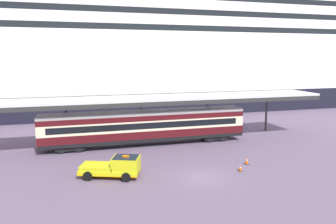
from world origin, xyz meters
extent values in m
plane|color=#63536D|center=(0.00, 0.00, 0.00)|extent=(400.00, 400.00, 0.00)
cube|color=black|center=(-3.64, 44.68, 2.08)|extent=(122.26, 31.21, 4.16)
cube|color=white|center=(-3.64, 44.68, 9.01)|extent=(122.26, 31.21, 9.70)
cube|color=white|center=(-3.64, 44.68, 15.27)|extent=(112.48, 28.72, 2.81)
cube|color=black|center=(-3.64, 30.37, 15.41)|extent=(107.59, 0.12, 1.01)
cube|color=white|center=(-3.64, 44.68, 18.08)|extent=(107.98, 27.57, 2.81)
cube|color=black|center=(-3.64, 30.95, 18.22)|extent=(103.28, 0.12, 1.01)
cube|color=white|center=(-3.64, 44.68, 20.89)|extent=(103.48, 26.42, 2.81)
cube|color=silver|center=(-2.49, 12.48, 5.59)|extent=(45.36, 5.42, 0.25)
cube|color=#2D2D2D|center=(-2.49, 9.87, 5.21)|extent=(45.36, 0.20, 0.50)
cylinder|color=#2D2D2D|center=(-11.56, 14.79, 2.73)|extent=(0.28, 0.28, 5.46)
cylinder|color=#2D2D2D|center=(-2.49, 14.79, 2.73)|extent=(0.28, 0.28, 5.46)
cylinder|color=#2D2D2D|center=(6.58, 14.79, 2.73)|extent=(0.28, 0.28, 5.46)
cylinder|color=#2D2D2D|center=(15.65, 14.79, 2.73)|extent=(0.28, 0.28, 5.46)
cube|color=black|center=(-2.49, 11.98, 0.85)|extent=(24.23, 2.80, 0.40)
cube|color=#470F14|center=(-2.49, 11.98, 1.50)|extent=(24.23, 2.80, 0.90)
cube|color=beige|center=(-2.49, 11.98, 2.55)|extent=(24.23, 2.80, 1.20)
cube|color=black|center=(-2.49, 10.61, 2.60)|extent=(22.29, 0.08, 0.72)
cube|color=#470F14|center=(-2.49, 11.98, 3.45)|extent=(24.23, 2.80, 0.60)
cube|color=#969696|center=(-2.49, 11.98, 3.93)|extent=(24.23, 2.69, 0.36)
cube|color=black|center=(-11.21, 11.98, 0.45)|extent=(3.20, 2.35, 0.50)
cylinder|color=black|center=(-12.11, 10.80, 0.42)|extent=(0.84, 0.12, 0.84)
cylinder|color=black|center=(-10.31, 10.80, 0.42)|extent=(0.84, 0.12, 0.84)
cube|color=black|center=(6.23, 11.98, 0.45)|extent=(3.20, 2.35, 0.50)
cylinder|color=black|center=(5.33, 10.80, 0.42)|extent=(0.84, 0.12, 0.84)
cylinder|color=black|center=(7.13, 10.80, 0.42)|extent=(0.84, 0.12, 0.84)
cube|color=yellow|center=(-7.79, 2.38, 0.58)|extent=(5.57, 3.73, 0.36)
cube|color=#F2B20C|center=(-7.79, 2.38, 0.45)|extent=(5.58, 3.74, 0.12)
cube|color=yellow|center=(-6.43, 1.86, 1.31)|extent=(2.82, 2.61, 1.10)
cube|color=#19232D|center=(-6.43, 1.86, 1.66)|extent=(2.60, 2.46, 0.44)
cube|color=orange|center=(-6.43, 1.86, 1.94)|extent=(0.59, 0.39, 0.16)
cube|color=yellow|center=(-8.76, 2.75, 0.94)|extent=(3.41, 2.83, 0.36)
cylinder|color=black|center=(-5.88, 2.72, 0.40)|extent=(0.84, 0.52, 0.80)
cylinder|color=black|center=(-6.59, 0.85, 0.40)|extent=(0.84, 0.52, 0.80)
cylinder|color=black|center=(-8.99, 3.91, 0.40)|extent=(0.84, 0.52, 0.80)
cylinder|color=black|center=(-9.70, 2.04, 0.40)|extent=(0.84, 0.52, 0.80)
cube|color=black|center=(4.00, 0.62, 0.02)|extent=(0.36, 0.36, 0.04)
cone|color=#EA590F|center=(4.00, 0.62, 0.32)|extent=(0.30, 0.30, 0.56)
cylinder|color=white|center=(4.00, 0.62, 0.35)|extent=(0.17, 0.17, 0.08)
cube|color=black|center=(5.54, 2.17, 0.02)|extent=(0.36, 0.36, 0.04)
cone|color=#EA590F|center=(5.54, 2.17, 0.40)|extent=(0.30, 0.30, 0.73)
cylinder|color=white|center=(5.54, 2.17, 0.44)|extent=(0.17, 0.17, 0.10)
cylinder|color=black|center=(-9.33, 4.48, 0.35)|extent=(0.44, 0.44, 0.70)
sphere|color=black|center=(-9.33, 4.48, 0.72)|extent=(0.48, 0.48, 0.48)
camera|label=1|loc=(-10.42, -25.36, 10.47)|focal=34.94mm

